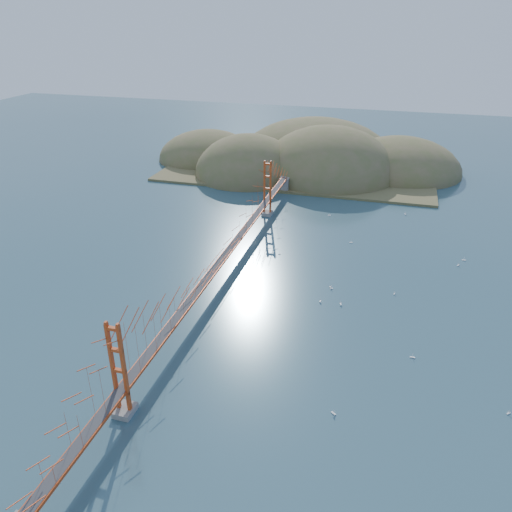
# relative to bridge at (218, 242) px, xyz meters

# --- Properties ---
(ground) EXTENTS (320.00, 320.00, 0.00)m
(ground) POSITION_rel_bridge_xyz_m (0.00, -0.18, -7.01)
(ground) COLOR #325564
(ground) RESTS_ON ground
(bridge) EXTENTS (2.20, 94.40, 12.00)m
(bridge) POSITION_rel_bridge_xyz_m (0.00, 0.00, 0.00)
(bridge) COLOR gray
(bridge) RESTS_ON ground
(far_headlands) EXTENTS (84.00, 58.00, 25.00)m
(far_headlands) POSITION_rel_bridge_xyz_m (2.21, 68.33, -7.01)
(far_headlands) COLOR brown
(far_headlands) RESTS_ON ground
(sailboat_14) EXTENTS (0.60, 0.60, 0.63)m
(sailboat_14) POSITION_rel_bridge_xyz_m (17.59, 2.49, -6.86)
(sailboat_14) COLOR white
(sailboat_14) RESTS_ON ground
(sailboat_7) EXTENTS (0.62, 0.56, 0.69)m
(sailboat_7) POSITION_rel_bridge_xyz_m (18.64, 20.55, -6.86)
(sailboat_7) COLOR white
(sailboat_7) RESTS_ON ground
(sailboat_12) EXTENTS (0.57, 0.46, 0.66)m
(sailboat_12) POSITION_rel_bridge_xyz_m (12.72, 33.00, -6.86)
(sailboat_12) COLOR white
(sailboat_12) RESTS_ON ground
(sailboat_6) EXTENTS (0.65, 0.65, 0.69)m
(sailboat_6) POSITION_rel_bridge_xyz_m (21.69, -24.12, -6.86)
(sailboat_6) COLOR white
(sailboat_6) RESTS_ON ground
(sailboat_0) EXTENTS (0.45, 0.56, 0.67)m
(sailboat_0) POSITION_rel_bridge_xyz_m (16.56, -1.74, -6.86)
(sailboat_0) COLOR white
(sailboat_0) RESTS_ON ground
(sailboat_13) EXTENTS (0.56, 0.56, 0.58)m
(sailboat_13) POSITION_rel_bridge_xyz_m (39.88, -18.89, -6.87)
(sailboat_13) COLOR white
(sailboat_13) RESTS_ON ground
(sailboat_16) EXTENTS (0.64, 0.64, 0.67)m
(sailboat_16) POSITION_rel_bridge_xyz_m (17.45, 2.85, -6.86)
(sailboat_16) COLOR white
(sailboat_16) RESTS_ON ground
(sailboat_15) EXTENTS (0.59, 0.60, 0.67)m
(sailboat_15) POSITION_rel_bridge_xyz_m (28.14, 38.08, -6.86)
(sailboat_15) COLOR white
(sailboat_15) RESTS_ON ground
(sailboat_8) EXTENTS (0.63, 0.63, 0.66)m
(sailboat_8) POSITION_rel_bridge_xyz_m (37.22, 16.28, -6.86)
(sailboat_8) COLOR white
(sailboat_8) RESTS_ON ground
(sailboat_4) EXTENTS (0.44, 0.49, 0.55)m
(sailboat_4) POSITION_rel_bridge_xyz_m (27.11, 3.58, -6.88)
(sailboat_4) COLOR white
(sailboat_4) RESTS_ON ground
(sailboat_3) EXTENTS (0.51, 0.50, 0.57)m
(sailboat_3) POSITION_rel_bridge_xyz_m (6.93, 12.16, -6.87)
(sailboat_3) COLOR white
(sailboat_3) RESTS_ON ground
(sailboat_2) EXTENTS (0.62, 0.50, 0.73)m
(sailboat_2) POSITION_rel_bridge_xyz_m (29.85, -11.76, -6.85)
(sailboat_2) COLOR white
(sailboat_2) RESTS_ON ground
(sailboat_extra_0) EXTENTS (0.63, 0.51, 0.74)m
(sailboat_extra_0) POSITION_rel_bridge_xyz_m (38.30, 18.59, -6.85)
(sailboat_extra_0) COLOR white
(sailboat_extra_0) RESTS_ON ground
(sailboat_extra_1) EXTENTS (0.58, 0.61, 0.68)m
(sailboat_extra_1) POSITION_rel_bridge_xyz_m (19.58, -1.65, -6.86)
(sailboat_extra_1) COLOR white
(sailboat_extra_1) RESTS_ON ground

